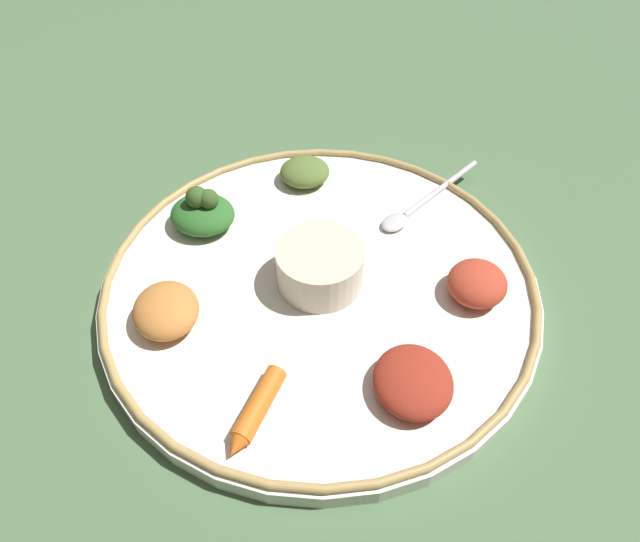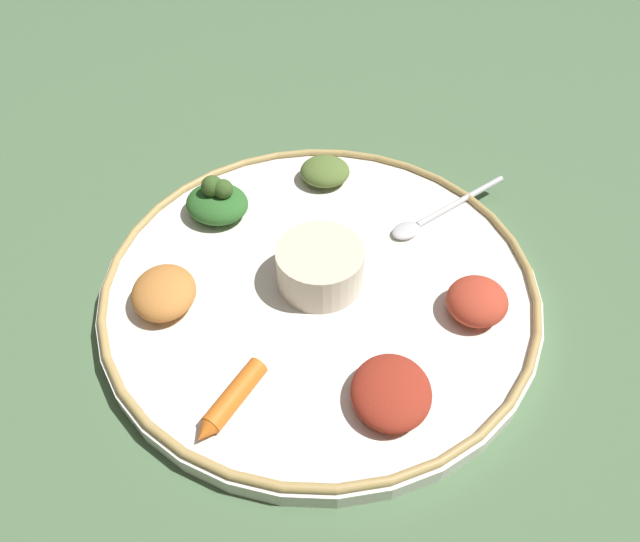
{
  "view_description": "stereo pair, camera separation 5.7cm",
  "coord_description": "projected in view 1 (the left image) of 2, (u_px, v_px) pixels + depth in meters",
  "views": [
    {
      "loc": [
        0.21,
        -0.32,
        0.46
      ],
      "look_at": [
        0.0,
        0.0,
        0.03
      ],
      "focal_mm": 32.4,
      "sensor_mm": 36.0,
      "label": 1
    },
    {
      "loc": [
        0.26,
        -0.29,
        0.46
      ],
      "look_at": [
        0.0,
        0.0,
        0.03
      ],
      "focal_mm": 32.4,
      "sensor_mm": 36.0,
      "label": 2
    }
  ],
  "objects": [
    {
      "name": "mound_beet",
      "position": [
        413.0,
        381.0,
        0.49
      ],
      "size": [
        0.1,
        0.1,
        0.03
      ],
      "primitive_type": "ellipsoid",
      "rotation": [
        0.0,
        0.0,
        5.32
      ],
      "color": "maroon",
      "rests_on": "platter"
    },
    {
      "name": "greens_pile",
      "position": [
        201.0,
        213.0,
        0.62
      ],
      "size": [
        0.08,
        0.08,
        0.05
      ],
      "color": "#2D6628",
      "rests_on": "platter"
    },
    {
      "name": "spoon",
      "position": [
        417.0,
        206.0,
        0.65
      ],
      "size": [
        0.05,
        0.17,
        0.01
      ],
      "color": "silver",
      "rests_on": "platter"
    },
    {
      "name": "mound_squash",
      "position": [
        166.0,
        310.0,
        0.54
      ],
      "size": [
        0.09,
        0.09,
        0.03
      ],
      "primitive_type": "ellipsoid",
      "rotation": [
        0.0,
        0.0,
        5.55
      ],
      "color": "#C67A38",
      "rests_on": "platter"
    },
    {
      "name": "carrot_near_spoon",
      "position": [
        256.0,
        410.0,
        0.47
      ],
      "size": [
        0.03,
        0.08,
        0.02
      ],
      "color": "orange",
      "rests_on": "platter"
    },
    {
      "name": "platter_rim",
      "position": [
        320.0,
        279.0,
        0.58
      ],
      "size": [
        0.43,
        0.43,
        0.01
      ],
      "primitive_type": "torus",
      "color": "tan",
      "rests_on": "platter"
    },
    {
      "name": "mound_berbere_red",
      "position": [
        477.0,
        283.0,
        0.56
      ],
      "size": [
        0.07,
        0.07,
        0.03
      ],
      "primitive_type": "ellipsoid",
      "rotation": [
        0.0,
        0.0,
        0.14
      ],
      "color": "#B73D28",
      "rests_on": "platter"
    },
    {
      "name": "mound_collards",
      "position": [
        305.0,
        172.0,
        0.68
      ],
      "size": [
        0.08,
        0.08,
        0.03
      ],
      "primitive_type": "ellipsoid",
      "rotation": [
        0.0,
        0.0,
        0.73
      ],
      "color": "#567033",
      "rests_on": "platter"
    },
    {
      "name": "ground_plane",
      "position": [
        320.0,
        293.0,
        0.6
      ],
      "size": [
        2.4,
        2.4,
        0.0
      ],
      "primitive_type": "plane",
      "color": "#4C6B47"
    },
    {
      "name": "center_bowl",
      "position": [
        320.0,
        265.0,
        0.56
      ],
      "size": [
        0.09,
        0.09,
        0.04
      ],
      "color": "beige",
      "rests_on": "platter"
    },
    {
      "name": "platter",
      "position": [
        320.0,
        287.0,
        0.59
      ],
      "size": [
        0.44,
        0.44,
        0.02
      ],
      "primitive_type": "cylinder",
      "color": "white",
      "rests_on": "ground_plane"
    }
  ]
}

